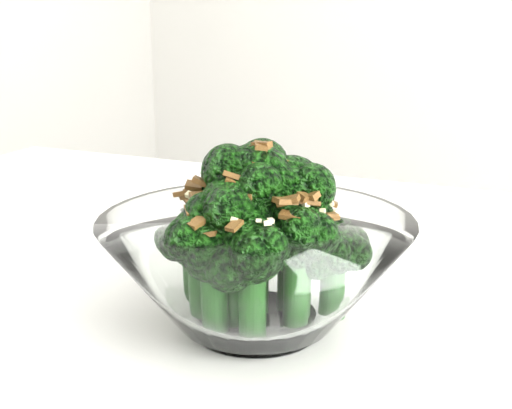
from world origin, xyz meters
The scene contains 2 objects.
table centered at (0.14, 0.12, 0.68)m, with size 1.37×1.08×0.75m.
broccoli_dish centered at (0.16, 0.05, 0.80)m, with size 0.22×0.22×0.14m.
Camera 1 is at (0.45, -0.31, 0.97)m, focal length 50.00 mm.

